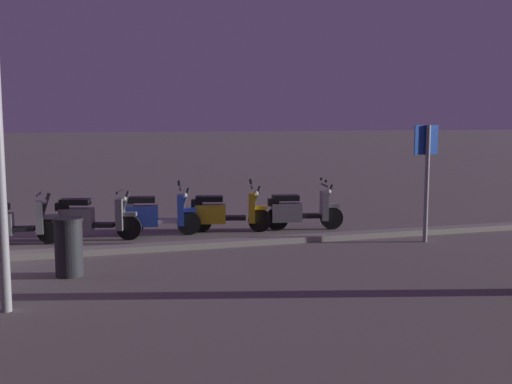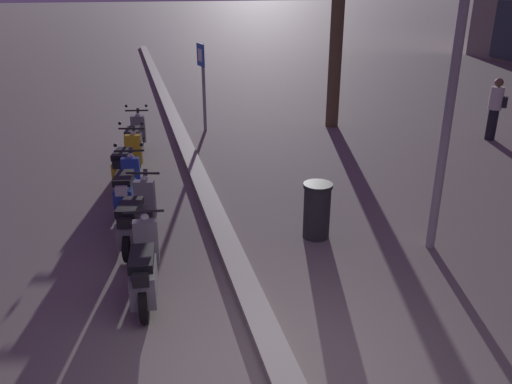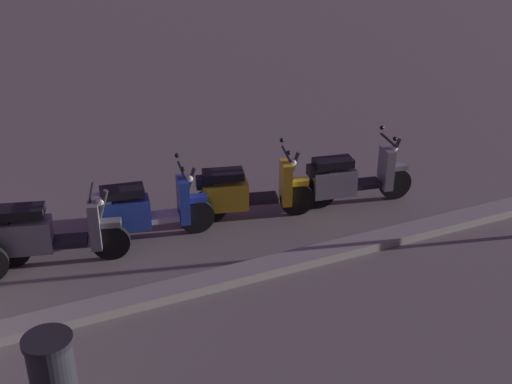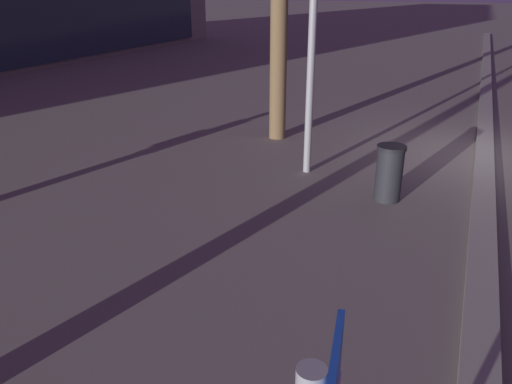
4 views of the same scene
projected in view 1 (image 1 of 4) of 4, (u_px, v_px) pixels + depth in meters
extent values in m
cylinder|color=black|center=(332.00, 218.00, 13.92)|extent=(0.53, 0.19, 0.52)
cylinder|color=black|center=(277.00, 219.00, 13.77)|extent=(0.53, 0.19, 0.52)
cube|color=black|center=(307.00, 216.00, 13.84)|extent=(0.64, 0.38, 0.08)
cube|color=slate|center=(286.00, 212.00, 13.78)|extent=(0.73, 0.43, 0.42)
cube|color=black|center=(286.00, 198.00, 13.74)|extent=(0.64, 0.40, 0.12)
cube|color=slate|center=(324.00, 206.00, 13.86)|extent=(0.20, 0.36, 0.66)
cube|color=slate|center=(332.00, 205.00, 13.88)|extent=(0.34, 0.21, 0.08)
cylinder|color=#333338|center=(328.00, 199.00, 13.85)|extent=(0.29, 0.12, 0.69)
cylinder|color=black|center=(324.00, 185.00, 13.80)|extent=(0.14, 0.56, 0.04)
sphere|color=white|center=(329.00, 191.00, 13.83)|extent=(0.12, 0.12, 0.12)
cube|color=black|center=(273.00, 202.00, 13.72)|extent=(0.27, 0.24, 0.16)
sphere|color=black|center=(321.00, 179.00, 14.02)|extent=(0.07, 0.07, 0.07)
sphere|color=black|center=(326.00, 181.00, 13.55)|extent=(0.07, 0.07, 0.07)
cylinder|color=black|center=(260.00, 220.00, 13.60)|extent=(0.53, 0.23, 0.52)
cylinder|color=black|center=(201.00, 221.00, 13.56)|extent=(0.53, 0.23, 0.52)
cube|color=black|center=(232.00, 218.00, 13.57)|extent=(0.65, 0.42, 0.08)
cube|color=gold|center=(210.00, 214.00, 13.54)|extent=(0.74, 0.48, 0.42)
cube|color=black|center=(209.00, 199.00, 13.50)|extent=(0.66, 0.44, 0.12)
cube|color=gold|center=(252.00, 208.00, 13.56)|extent=(0.22, 0.36, 0.66)
cube|color=gold|center=(260.00, 208.00, 13.56)|extent=(0.35, 0.24, 0.08)
cylinder|color=#333338|center=(255.00, 201.00, 13.54)|extent=(0.29, 0.14, 0.69)
cylinder|color=black|center=(252.00, 187.00, 13.50)|extent=(0.18, 0.55, 0.04)
sphere|color=white|center=(256.00, 193.00, 13.52)|extent=(0.12, 0.12, 0.12)
cube|color=black|center=(197.00, 203.00, 13.51)|extent=(0.28, 0.25, 0.16)
sphere|color=black|center=(250.00, 180.00, 13.72)|extent=(0.07, 0.07, 0.07)
sphere|color=black|center=(251.00, 183.00, 13.24)|extent=(0.07, 0.07, 0.07)
cylinder|color=black|center=(189.00, 223.00, 13.26)|extent=(0.53, 0.18, 0.52)
cylinder|color=black|center=(132.00, 224.00, 13.10)|extent=(0.53, 0.18, 0.52)
cube|color=silver|center=(163.00, 221.00, 13.18)|extent=(0.64, 0.37, 0.08)
cube|color=#233D9E|center=(142.00, 216.00, 13.11)|extent=(0.72, 0.42, 0.44)
cube|color=black|center=(141.00, 200.00, 13.06)|extent=(0.64, 0.39, 0.12)
cube|color=#233D9E|center=(180.00, 210.00, 13.20)|extent=(0.19, 0.36, 0.66)
cube|color=#233D9E|center=(189.00, 210.00, 13.22)|extent=(0.34, 0.21, 0.08)
cylinder|color=#333338|center=(184.00, 203.00, 13.19)|extent=(0.29, 0.11, 0.69)
cylinder|color=black|center=(180.00, 189.00, 13.14)|extent=(0.13, 0.56, 0.04)
sphere|color=white|center=(185.00, 195.00, 13.17)|extent=(0.12, 0.12, 0.12)
cube|color=silver|center=(128.00, 205.00, 13.04)|extent=(0.27, 0.24, 0.16)
sphere|color=black|center=(179.00, 182.00, 13.36)|extent=(0.07, 0.07, 0.07)
sphere|color=black|center=(179.00, 184.00, 12.89)|extent=(0.07, 0.07, 0.07)
cylinder|color=black|center=(129.00, 228.00, 12.69)|extent=(0.53, 0.24, 0.52)
cylinder|color=black|center=(67.00, 228.00, 12.68)|extent=(0.53, 0.24, 0.52)
cube|color=black|center=(100.00, 225.00, 12.68)|extent=(0.65, 0.43, 0.08)
cube|color=slate|center=(77.00, 219.00, 12.66)|extent=(0.74, 0.50, 0.45)
cube|color=black|center=(75.00, 202.00, 12.61)|extent=(0.66, 0.45, 0.12)
cube|color=slate|center=(120.00, 214.00, 12.65)|extent=(0.23, 0.37, 0.66)
cube|color=slate|center=(129.00, 214.00, 12.65)|extent=(0.35, 0.24, 0.08)
cylinder|color=#333338|center=(124.00, 207.00, 12.63)|extent=(0.29, 0.15, 0.69)
cylinder|color=black|center=(119.00, 192.00, 12.60)|extent=(0.19, 0.55, 0.04)
sphere|color=white|center=(124.00, 198.00, 12.61)|extent=(0.12, 0.12, 0.12)
cube|color=black|center=(62.00, 207.00, 12.62)|extent=(0.29, 0.26, 0.16)
cylinder|color=black|center=(50.00, 231.00, 12.34)|extent=(0.53, 0.15, 0.52)
cube|color=black|center=(20.00, 229.00, 12.22)|extent=(0.63, 0.34, 0.08)
cube|color=slate|center=(40.00, 217.00, 12.27)|extent=(0.17, 0.35, 0.66)
cube|color=slate|center=(49.00, 217.00, 12.30)|extent=(0.33, 0.19, 0.08)
cylinder|color=#333338|center=(44.00, 210.00, 12.27)|extent=(0.29, 0.10, 0.69)
cylinder|color=black|center=(39.00, 194.00, 12.21)|extent=(0.10, 0.56, 0.04)
sphere|color=white|center=(45.00, 201.00, 12.25)|extent=(0.12, 0.12, 0.12)
cylinder|color=#939399|center=(427.00, 184.00, 12.39)|extent=(0.09, 0.09, 2.40)
cube|color=#1947B7|center=(426.00, 140.00, 12.33)|extent=(0.60, 0.12, 0.60)
cube|color=white|center=(426.00, 140.00, 12.35)|extent=(0.33, 0.07, 0.33)
cylinder|color=#232328|center=(69.00, 248.00, 9.79)|extent=(0.44, 0.44, 0.90)
cylinder|color=black|center=(68.00, 220.00, 9.73)|extent=(0.48, 0.48, 0.06)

